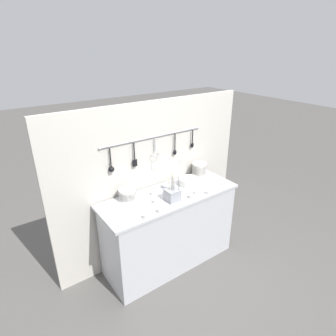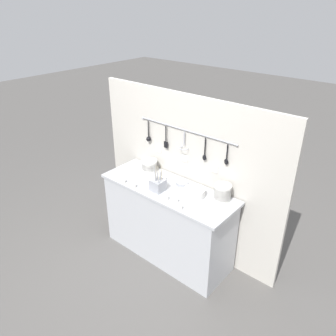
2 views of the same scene
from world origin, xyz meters
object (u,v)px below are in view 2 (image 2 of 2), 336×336
cup_edge_far (166,198)px  cup_edge_near (124,181)px  steel_mixing_bowl (182,183)px  cup_by_caddy (180,207)px  bowl_stack_short_front (149,165)px  plate_stack (194,192)px  cutlery_caddy (158,185)px  cup_front_left (164,178)px  cup_front_right (150,181)px  cup_back_right (134,186)px  cup_mid_row (176,200)px  bowl_stack_back_corner (223,192)px

cup_edge_far → cup_edge_near: same height
steel_mixing_bowl → cup_by_caddy: 0.44m
bowl_stack_short_front → plate_stack: size_ratio=0.81×
cutlery_caddy → cup_edge_near: (-0.38, -0.12, -0.04)m
steel_mixing_bowl → cutlery_caddy: (-0.12, -0.25, 0.04)m
plate_stack → cup_front_left: (-0.44, 0.05, -0.02)m
plate_stack → cup_by_caddy: (0.04, -0.27, -0.02)m
plate_stack → cup_front_right: size_ratio=4.48×
steel_mixing_bowl → cup_by_caddy: bearing=-54.6°
plate_stack → cup_back_right: bearing=-154.4°
cup_by_caddy → cup_back_right: bearing=180.0°
cup_front_left → cup_front_right: bearing=-113.6°
cup_edge_far → cup_back_right: size_ratio=1.00×
cup_edge_near → cup_back_right: 0.15m
cup_mid_row → cup_by_caddy: bearing=-33.2°
bowl_stack_back_corner → plate_stack: bowl_stack_back_corner is taller
cup_mid_row → cup_edge_near: size_ratio=1.00×
cup_edge_far → cup_front_left: size_ratio=1.00×
cup_front_right → cup_edge_far: bearing=-21.0°
steel_mixing_bowl → cup_front_left: bearing=-169.0°
bowl_stack_short_front → cup_edge_far: 0.63m
plate_stack → cup_mid_row: plate_stack is taller
cup_by_caddy → cup_edge_near: bearing=180.0°
cup_front_right → bowl_stack_back_corner: bearing=16.2°
bowl_stack_back_corner → cup_edge_near: 1.04m
cup_front_right → cup_back_right: bearing=-109.6°
cup_by_caddy → steel_mixing_bowl: bearing=125.4°
bowl_stack_short_front → cup_back_right: bowl_stack_short_front is taller
cup_by_caddy → cup_mid_row: bearing=146.8°
plate_stack → steel_mixing_bowl: plate_stack is taller
steel_mixing_bowl → cup_front_right: (-0.28, -0.19, 0.00)m
bowl_stack_back_corner → cup_back_right: bowl_stack_back_corner is taller
cup_edge_near → cup_front_left: (0.28, 0.32, 0.00)m
cup_by_caddy → cup_edge_far: (-0.20, 0.04, 0.00)m
cup_mid_row → cup_front_left: (-0.37, 0.25, 0.00)m
bowl_stack_short_front → cup_front_left: size_ratio=3.63×
plate_stack → cutlery_caddy: size_ratio=0.76×
bowl_stack_back_corner → cup_mid_row: bowl_stack_back_corner is taller
plate_stack → cup_edge_near: size_ratio=4.48×
cup_edge_far → cup_by_caddy: bearing=-10.7°
bowl_stack_short_front → cup_edge_near: size_ratio=3.63×
steel_mixing_bowl → cup_front_right: 0.34m
plate_stack → cup_mid_row: size_ratio=4.48×
cup_front_right → cup_by_caddy: bearing=-17.3°
steel_mixing_bowl → cup_edge_far: bearing=-80.3°
cup_front_right → cup_back_right: (-0.06, -0.17, 0.00)m
cup_front_right → cup_back_right: size_ratio=1.00×
cup_by_caddy → cup_front_right: 0.56m
cutlery_caddy → cup_front_right: bearing=162.4°
bowl_stack_short_front → cup_mid_row: bearing=-25.9°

